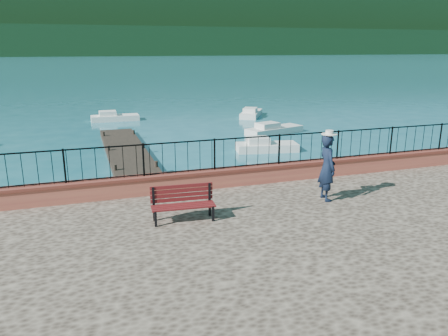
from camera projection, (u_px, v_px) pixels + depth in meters
ground at (271, 275)px, 10.85m from camera, size 2000.00×2000.00×0.00m
parapet at (224, 177)px, 13.83m from camera, size 28.00×0.46×0.58m
railing at (224, 154)px, 13.63m from camera, size 27.00×0.05×0.95m
dock at (131, 161)px, 21.16m from camera, size 2.00×16.00×0.30m
far_forest at (79, 41)px, 282.61m from camera, size 900.00×60.00×18.00m
foothills at (77, 25)px, 333.97m from camera, size 900.00×120.00×44.00m
companion_hill at (248, 51)px, 589.75m from camera, size 448.00×384.00×180.00m
park_bench at (183, 210)px, 11.10m from camera, size 1.64×0.65×0.89m
person at (327, 168)px, 12.45m from camera, size 0.53×0.74×1.92m
hat at (329, 132)px, 12.17m from camera, size 0.44×0.44×0.12m
boat_1 at (267, 144)px, 23.74m from camera, size 3.48×1.88×0.80m
boat_2 at (275, 127)px, 28.54m from camera, size 4.19×2.38×0.80m
boat_4 at (115, 115)px, 33.53m from camera, size 3.57×1.31×0.80m
boat_5 at (251, 112)px, 35.57m from camera, size 3.04×3.84×0.80m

